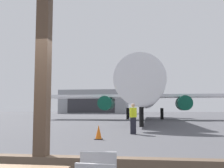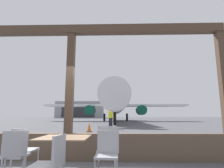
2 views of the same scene
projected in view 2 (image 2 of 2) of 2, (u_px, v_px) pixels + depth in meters
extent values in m
plane|color=#4C4C51|center=(112.00, 120.00, 44.18)|extent=(220.00, 220.00, 0.00)
cube|color=brown|center=(68.00, 147.00, 4.83)|extent=(8.65, 0.24, 0.69)
cube|color=#4C3828|center=(72.00, 30.00, 5.39)|extent=(8.65, 0.24, 0.24)
cube|color=#4C3828|center=(70.00, 94.00, 5.07)|extent=(0.20, 0.20, 3.50)
cube|color=#8C6B4C|center=(64.00, 138.00, 3.47)|extent=(0.92, 0.92, 0.02)
cylinder|color=#9EA0A5|center=(63.00, 159.00, 3.40)|extent=(0.08, 0.08, 0.73)
cube|color=#B2B2B7|center=(15.00, 156.00, 3.26)|extent=(0.40, 0.40, 0.04)
cube|color=#B2B2B7|center=(15.00, 144.00, 3.13)|extent=(0.38, 0.19, 0.42)
cylinder|color=#B2B2B7|center=(5.00, 168.00, 3.31)|extent=(0.03, 0.03, 0.45)
cylinder|color=#B2B2B7|center=(25.00, 166.00, 3.44)|extent=(0.03, 0.03, 0.45)
cube|color=#B2B2B7|center=(46.00, 166.00, 2.57)|extent=(0.40, 0.40, 0.04)
cube|color=#B2B2B7|center=(59.00, 149.00, 2.59)|extent=(0.07, 0.40, 0.40)
cube|color=#B2B2B7|center=(106.00, 156.00, 3.22)|extent=(0.40, 0.40, 0.04)
cube|color=#B2B2B7|center=(108.00, 142.00, 3.43)|extent=(0.40, 0.08, 0.41)
cylinder|color=#B2B2B7|center=(117.00, 168.00, 3.32)|extent=(0.03, 0.03, 0.45)
cylinder|color=#B2B2B7|center=(99.00, 167.00, 3.37)|extent=(0.03, 0.03, 0.45)
cube|color=#B2B2B7|center=(108.00, 151.00, 3.58)|extent=(0.40, 0.40, 0.04)
cube|color=#B2B2B7|center=(107.00, 137.00, 3.80)|extent=(0.40, 0.08, 0.44)
cylinder|color=#B2B2B7|center=(117.00, 166.00, 3.39)|extent=(0.03, 0.03, 0.48)
cylinder|color=#B2B2B7|center=(99.00, 166.00, 3.37)|extent=(0.03, 0.03, 0.48)
cylinder|color=#B2B2B7|center=(115.00, 161.00, 3.72)|extent=(0.03, 0.03, 0.48)
cylinder|color=#B2B2B7|center=(99.00, 162.00, 3.70)|extent=(0.03, 0.03, 0.48)
cube|color=#B2B2B7|center=(25.00, 150.00, 3.63)|extent=(0.40, 0.40, 0.04)
cube|color=#B2B2B7|center=(18.00, 140.00, 3.50)|extent=(0.38, 0.20, 0.40)
cylinder|color=#B2B2B7|center=(26.00, 160.00, 3.81)|extent=(0.03, 0.03, 0.48)
cylinder|color=#B2B2B7|center=(38.00, 162.00, 3.66)|extent=(0.03, 0.03, 0.48)
cylinder|color=#B2B2B7|center=(11.00, 164.00, 3.51)|extent=(0.03, 0.03, 0.48)
cylinder|color=#B2B2B7|center=(23.00, 166.00, 3.36)|extent=(0.03, 0.03, 0.48)
cylinder|color=silver|center=(116.00, 104.00, 36.98)|extent=(3.86, 30.32, 3.86)
cone|color=silver|center=(114.00, 94.00, 20.76)|extent=(3.67, 2.60, 3.67)
cylinder|color=black|center=(115.00, 95.00, 22.66)|extent=(3.94, 0.90, 3.94)
cube|color=silver|center=(79.00, 106.00, 38.60)|extent=(13.40, 4.20, 0.36)
cube|color=silver|center=(152.00, 106.00, 38.21)|extent=(13.40, 4.20, 0.36)
cylinder|color=#0C4C38|center=(90.00, 110.00, 36.99)|extent=(1.90, 3.20, 1.90)
cylinder|color=#0C4C38|center=(141.00, 110.00, 36.72)|extent=(1.90, 3.20, 1.90)
cube|color=#0C4C38|center=(116.00, 91.00, 51.17)|extent=(0.36, 4.40, 5.20)
cylinder|color=black|center=(115.00, 119.00, 22.47)|extent=(0.36, 0.36, 1.59)
cylinder|color=black|center=(104.00, 117.00, 39.04)|extent=(0.44, 0.44, 1.59)
cylinder|color=black|center=(127.00, 117.00, 38.92)|extent=(0.44, 0.44, 1.59)
cube|color=black|center=(111.00, 123.00, 16.09)|extent=(0.32, 0.20, 0.95)
cube|color=yellow|center=(111.00, 115.00, 16.22)|extent=(0.40, 0.22, 0.55)
sphere|color=tan|center=(111.00, 110.00, 16.29)|extent=(0.22, 0.22, 0.22)
cylinder|color=yellow|center=(110.00, 115.00, 15.99)|extent=(0.09, 0.09, 0.52)
cylinder|color=yellow|center=(112.00, 115.00, 16.43)|extent=(0.09, 0.09, 0.52)
cone|color=orange|center=(89.00, 127.00, 13.23)|extent=(0.32, 0.32, 0.66)
cube|color=black|center=(89.00, 132.00, 13.18)|extent=(0.36, 0.36, 0.03)
cube|color=gray|center=(81.00, 110.00, 89.21)|extent=(21.45, 12.74, 7.63)
cube|color=#2D2D33|center=(78.00, 112.00, 82.69)|extent=(15.02, 0.10, 4.58)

